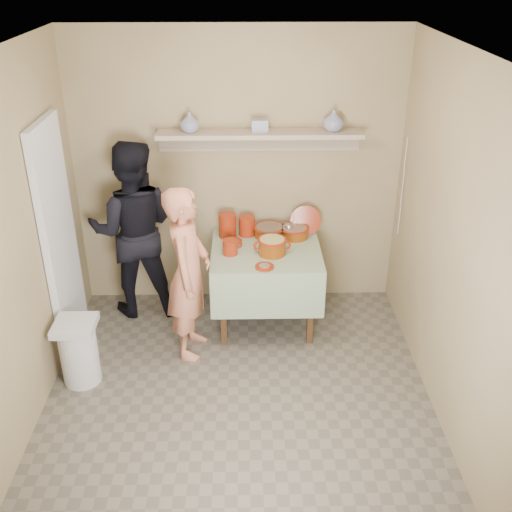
{
  "coord_description": "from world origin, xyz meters",
  "views": [
    {
      "loc": [
        0.06,
        -3.5,
        3.15
      ],
      "look_at": [
        0.15,
        0.75,
        0.95
      ],
      "focal_mm": 42.0,
      "sensor_mm": 36.0,
      "label": 1
    }
  ],
  "objects_px": {
    "person_helper": "(133,230)",
    "serving_table": "(266,259)",
    "cazuela_rice": "(272,245)",
    "person_cook": "(189,273)",
    "trash_bin": "(79,351)"
  },
  "relations": [
    {
      "from": "person_helper",
      "to": "trash_bin",
      "type": "bearing_deg",
      "value": 70.25
    },
    {
      "from": "cazuela_rice",
      "to": "person_cook",
      "type": "bearing_deg",
      "value": -154.74
    },
    {
      "from": "serving_table",
      "to": "cazuela_rice",
      "type": "relative_size",
      "value": 2.95
    },
    {
      "from": "serving_table",
      "to": "person_helper",
      "type": "bearing_deg",
      "value": 169.51
    },
    {
      "from": "person_cook",
      "to": "person_helper",
      "type": "xyz_separation_m",
      "value": [
        -0.56,
        0.68,
        0.08
      ]
    },
    {
      "from": "person_helper",
      "to": "cazuela_rice",
      "type": "xyz_separation_m",
      "value": [
        1.26,
        -0.35,
        0.0
      ]
    },
    {
      "from": "cazuela_rice",
      "to": "trash_bin",
      "type": "xyz_separation_m",
      "value": [
        -1.57,
        -0.74,
        -0.56
      ]
    },
    {
      "from": "serving_table",
      "to": "cazuela_rice",
      "type": "bearing_deg",
      "value": -68.99
    },
    {
      "from": "person_helper",
      "to": "cazuela_rice",
      "type": "height_order",
      "value": "person_helper"
    },
    {
      "from": "cazuela_rice",
      "to": "trash_bin",
      "type": "relative_size",
      "value": 0.59
    },
    {
      "from": "person_cook",
      "to": "cazuela_rice",
      "type": "xyz_separation_m",
      "value": [
        0.7,
        0.33,
        0.09
      ]
    },
    {
      "from": "cazuela_rice",
      "to": "serving_table",
      "type": "bearing_deg",
      "value": 111.01
    },
    {
      "from": "person_cook",
      "to": "person_helper",
      "type": "height_order",
      "value": "person_helper"
    },
    {
      "from": "person_helper",
      "to": "serving_table",
      "type": "distance_m",
      "value": 1.25
    },
    {
      "from": "serving_table",
      "to": "trash_bin",
      "type": "height_order",
      "value": "serving_table"
    }
  ]
}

